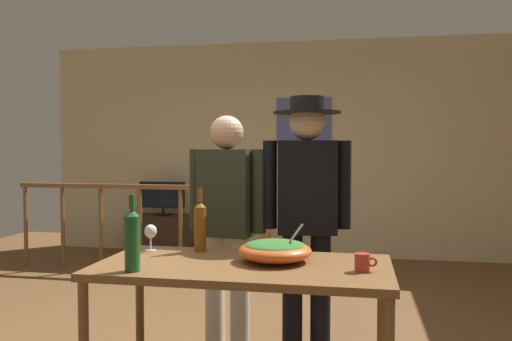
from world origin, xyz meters
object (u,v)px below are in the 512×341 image
serving_table (243,278)px  salad_bowl (275,250)px  tv_console (163,235)px  wine_glass (151,233)px  wine_bottle_green (132,239)px  wine_bottle_amber (200,225)px  person_standing_left (227,217)px  mug_red (363,262)px  framed_picture (304,121)px  stair_railing (178,216)px  person_standing_right (307,204)px  flat_screen_tv (162,196)px

serving_table → salad_bowl: (0.15, 0.08, 0.14)m
tv_console → wine_glass: wine_glass is taller
serving_table → wine_bottle_green: (-0.49, -0.27, 0.23)m
wine_bottle_amber → person_standing_left: (0.05, 0.44, -0.00)m
wine_bottle_green → mug_red: wine_bottle_green is taller
wine_bottle_green → mug_red: (1.10, 0.20, -0.11)m
wine_bottle_amber → wine_bottle_green: 0.57m
framed_picture → salad_bowl: (0.25, -3.94, -0.87)m
wine_glass → mug_red: size_ratio=1.42×
stair_railing → wine_bottle_green: 3.25m
framed_picture → person_standing_right: size_ratio=0.40×
salad_bowl → wine_glass: (-0.75, 0.15, 0.04)m
framed_picture → person_standing_left: bearing=-93.0°
framed_picture → tv_console: size_ratio=0.76×
stair_railing → wine_bottle_green: bearing=-74.5°
wine_glass → person_standing_right: bearing=29.4°
wine_bottle_amber → person_standing_right: 0.73m
person_standing_right → mug_red: bearing=105.4°
wine_bottle_green → person_standing_right: bearing=52.3°
person_standing_left → mug_red: bearing=147.0°
framed_picture → salad_bowl: framed_picture is taller
wine_glass → wine_bottle_amber: size_ratio=0.42×
person_standing_left → person_standing_right: (0.53, -0.00, 0.09)m
person_standing_left → wine_glass: bearing=64.0°
stair_railing → mug_red: size_ratio=26.78×
stair_railing → mug_red: stair_railing is taller
salad_bowl → person_standing_right: bearing=80.3°
wine_glass → framed_picture: bearing=82.4°
serving_table → wine_bottle_amber: 0.47m
wine_glass → person_standing_left: (0.34, 0.49, 0.04)m
serving_table → wine_bottle_amber: bearing=139.3°
stair_railing → person_standing_right: (1.62, -2.14, 0.39)m
serving_table → person_standing_left: person_standing_left is taller
wine_glass → tv_console: bearing=109.8°
stair_railing → wine_glass: bearing=-73.9°
flat_screen_tv → wine_glass: 3.70m
tv_console → wine_glass: size_ratio=5.81×
flat_screen_tv → mug_red: (2.47, -3.76, 0.06)m
wine_glass → person_standing_right: 1.00m
framed_picture → wine_bottle_amber: framed_picture is taller
flat_screen_tv → person_standing_left: person_standing_left is taller
framed_picture → mug_red: bearing=-80.3°
stair_railing → salad_bowl: bearing=-61.4°
flat_screen_tv → salad_bowl: size_ratio=1.52×
framed_picture → person_standing_right: bearing=-83.9°
person_standing_left → flat_screen_tv: bearing=-53.3°
mug_red → person_standing_right: bearing=114.0°
person_standing_left → salad_bowl: bearing=132.1°
wine_bottle_green → tv_console: bearing=108.9°
tv_console → mug_red: 4.56m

